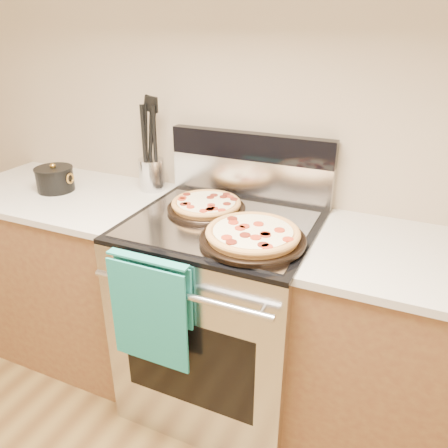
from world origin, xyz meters
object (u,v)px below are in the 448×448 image
at_px(range_body, 223,316).
at_px(utensil_crock, 152,174).
at_px(pepperoni_pizza_front, 253,235).
at_px(saucepan, 55,180).
at_px(pepperoni_pizza_back, 206,205).

xyz_separation_m(range_body, utensil_crock, (-0.48, 0.23, 0.54)).
relative_size(pepperoni_pizza_front, saucepan, 2.21).
bearing_deg(saucepan, range_body, -1.87).
height_order(range_body, saucepan, saucepan).
relative_size(range_body, utensil_crock, 5.86).
bearing_deg(pepperoni_pizza_back, pepperoni_pizza_front, -34.91).
distance_m(range_body, pepperoni_pizza_back, 0.51).
height_order(range_body, pepperoni_pizza_front, pepperoni_pizza_front).
xyz_separation_m(range_body, saucepan, (-0.90, 0.03, 0.51)).
bearing_deg(pepperoni_pizza_back, saucepan, -177.10).
distance_m(pepperoni_pizza_front, utensil_crock, 0.76).
bearing_deg(saucepan, pepperoni_pizza_front, -8.37).
height_order(pepperoni_pizza_front, utensil_crock, utensil_crock).
relative_size(pepperoni_pizza_back, pepperoni_pizza_front, 0.86).
xyz_separation_m(range_body, pepperoni_pizza_front, (0.18, -0.13, 0.50)).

